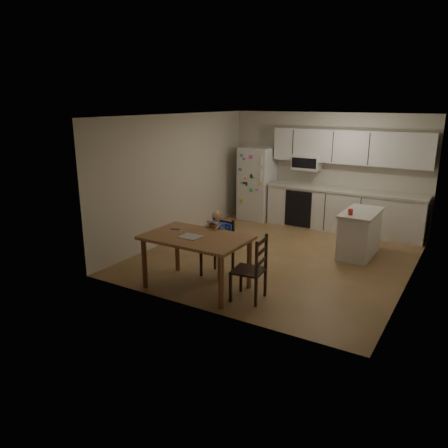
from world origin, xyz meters
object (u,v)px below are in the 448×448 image
red_cup (350,212)px  dining_table (196,243)px  kitchen_island (360,233)px  chair_side (255,265)px  chair_booster (219,236)px  refrigerator (257,183)px

red_cup → dining_table: size_ratio=0.07×
kitchen_island → dining_table: bearing=-122.0°
chair_side → chair_booster: bearing=-127.0°
dining_table → chair_booster: bearing=89.6°
red_cup → chair_booster: bearing=-132.0°
red_cup → chair_side: 2.45m
red_cup → chair_booster: 2.40m
red_cup → kitchen_island: bearing=72.8°
chair_booster → kitchen_island: bearing=56.7°
red_cup → chair_side: chair_side is taller
kitchen_island → dining_table: (-1.71, -2.73, 0.29)m
red_cup → refrigerator: bearing=147.8°
dining_table → chair_side: size_ratio=1.61×
red_cup → chair_booster: chair_booster is taller
refrigerator → chair_booster: bearing=-72.6°
refrigerator → chair_booster: (1.09, -3.47, -0.20)m
refrigerator → dining_table: (1.08, -4.08, -0.14)m
dining_table → red_cup: bearing=56.2°
chair_booster → chair_side: chair_booster is taller
kitchen_island → chair_booster: size_ratio=1.04×
chair_booster → chair_side: size_ratio=1.14×
dining_table → chair_booster: chair_booster is taller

